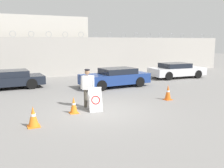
{
  "coord_description": "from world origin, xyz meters",
  "views": [
    {
      "loc": [
        -3.74,
        -9.66,
        2.94
      ],
      "look_at": [
        1.11,
        1.14,
        0.9
      ],
      "focal_mm": 40.0,
      "sensor_mm": 36.0,
      "label": 1
    }
  ],
  "objects_px": {
    "security_guard": "(87,86)",
    "traffic_cone_mid": "(74,105)",
    "barricade_sign": "(95,99)",
    "traffic_cone_near": "(168,92)",
    "parked_car_front_coupe": "(7,79)",
    "parked_car_far_side": "(177,70)",
    "parked_car_rear_sedan": "(115,77)",
    "traffic_cone_far": "(33,117)"
  },
  "relations": [
    {
      "from": "security_guard",
      "to": "traffic_cone_mid",
      "type": "height_order",
      "value": "security_guard"
    },
    {
      "from": "barricade_sign",
      "to": "traffic_cone_near",
      "type": "height_order",
      "value": "barricade_sign"
    },
    {
      "from": "traffic_cone_mid",
      "to": "parked_car_front_coupe",
      "type": "height_order",
      "value": "parked_car_front_coupe"
    },
    {
      "from": "barricade_sign",
      "to": "parked_car_far_side",
      "type": "distance_m",
      "value": 11.39
    },
    {
      "from": "security_guard",
      "to": "parked_car_front_coupe",
      "type": "distance_m",
      "value": 7.14
    },
    {
      "from": "traffic_cone_near",
      "to": "barricade_sign",
      "type": "bearing_deg",
      "value": -175.38
    },
    {
      "from": "barricade_sign",
      "to": "parked_car_front_coupe",
      "type": "bearing_deg",
      "value": 124.91
    },
    {
      "from": "security_guard",
      "to": "parked_car_rear_sedan",
      "type": "height_order",
      "value": "security_guard"
    },
    {
      "from": "barricade_sign",
      "to": "parked_car_far_side",
      "type": "xyz_separation_m",
      "value": [
        9.42,
        6.39,
        0.12
      ]
    },
    {
      "from": "parked_car_far_side",
      "to": "barricade_sign",
      "type": "bearing_deg",
      "value": -143.39
    },
    {
      "from": "parked_car_front_coupe",
      "to": "parked_car_far_side",
      "type": "xyz_separation_m",
      "value": [
        12.7,
        -0.62,
        0.03
      ]
    },
    {
      "from": "traffic_cone_mid",
      "to": "security_guard",
      "type": "bearing_deg",
      "value": 38.47
    },
    {
      "from": "barricade_sign",
      "to": "traffic_cone_mid",
      "type": "distance_m",
      "value": 0.97
    },
    {
      "from": "parked_car_front_coupe",
      "to": "parked_car_rear_sedan",
      "type": "bearing_deg",
      "value": 158.29
    },
    {
      "from": "traffic_cone_far",
      "to": "parked_car_rear_sedan",
      "type": "bearing_deg",
      "value": 45.0
    },
    {
      "from": "traffic_cone_mid",
      "to": "parked_car_far_side",
      "type": "distance_m",
      "value": 12.21
    },
    {
      "from": "parked_car_front_coupe",
      "to": "parked_car_rear_sedan",
      "type": "relative_size",
      "value": 1.0
    },
    {
      "from": "parked_car_rear_sedan",
      "to": "traffic_cone_near",
      "type": "bearing_deg",
      "value": 96.79
    },
    {
      "from": "security_guard",
      "to": "traffic_cone_mid",
      "type": "distance_m",
      "value": 1.23
    },
    {
      "from": "parked_car_far_side",
      "to": "security_guard",
      "type": "bearing_deg",
      "value": -146.34
    },
    {
      "from": "security_guard",
      "to": "traffic_cone_far",
      "type": "relative_size",
      "value": 2.37
    },
    {
      "from": "security_guard",
      "to": "parked_car_far_side",
      "type": "height_order",
      "value": "security_guard"
    },
    {
      "from": "barricade_sign",
      "to": "traffic_cone_far",
      "type": "distance_m",
      "value": 2.9
    },
    {
      "from": "traffic_cone_mid",
      "to": "traffic_cone_near",
      "type": "bearing_deg",
      "value": 4.28
    },
    {
      "from": "traffic_cone_far",
      "to": "parked_car_far_side",
      "type": "relative_size",
      "value": 0.16
    },
    {
      "from": "traffic_cone_far",
      "to": "barricade_sign",
      "type": "bearing_deg",
      "value": 22.15
    },
    {
      "from": "traffic_cone_near",
      "to": "parked_car_rear_sedan",
      "type": "height_order",
      "value": "parked_car_rear_sedan"
    },
    {
      "from": "traffic_cone_far",
      "to": "parked_car_far_side",
      "type": "height_order",
      "value": "parked_car_far_side"
    },
    {
      "from": "parked_car_rear_sedan",
      "to": "parked_car_far_side",
      "type": "xyz_separation_m",
      "value": [
        6.23,
        1.61,
        -0.0
      ]
    },
    {
      "from": "traffic_cone_near",
      "to": "traffic_cone_mid",
      "type": "relative_size",
      "value": 1.14
    },
    {
      "from": "traffic_cone_mid",
      "to": "parked_car_rear_sedan",
      "type": "relative_size",
      "value": 0.15
    },
    {
      "from": "parked_car_rear_sedan",
      "to": "traffic_cone_mid",
      "type": "bearing_deg",
      "value": 45.06
    },
    {
      "from": "traffic_cone_mid",
      "to": "parked_car_front_coupe",
      "type": "xyz_separation_m",
      "value": [
        -2.32,
        7.06,
        0.25
      ]
    },
    {
      "from": "security_guard",
      "to": "parked_car_rear_sedan",
      "type": "bearing_deg",
      "value": -104.36
    },
    {
      "from": "barricade_sign",
      "to": "parked_car_far_side",
      "type": "relative_size",
      "value": 0.22
    },
    {
      "from": "traffic_cone_far",
      "to": "security_guard",
      "type": "bearing_deg",
      "value": 33.63
    },
    {
      "from": "parked_car_front_coupe",
      "to": "security_guard",
      "type": "bearing_deg",
      "value": 113.51
    },
    {
      "from": "barricade_sign",
      "to": "traffic_cone_far",
      "type": "relative_size",
      "value": 1.38
    },
    {
      "from": "traffic_cone_near",
      "to": "parked_car_front_coupe",
      "type": "bearing_deg",
      "value": 137.69
    },
    {
      "from": "barricade_sign",
      "to": "security_guard",
      "type": "distance_m",
      "value": 0.77
    },
    {
      "from": "parked_car_rear_sedan",
      "to": "parked_car_far_side",
      "type": "height_order",
      "value": "parked_car_rear_sedan"
    },
    {
      "from": "security_guard",
      "to": "parked_car_rear_sedan",
      "type": "distance_m",
      "value": 5.34
    }
  ]
}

